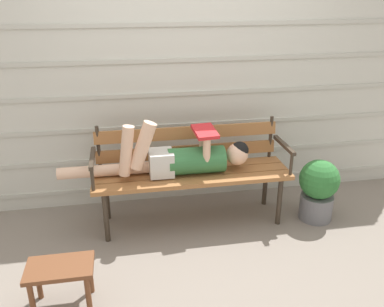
{
  "coord_description": "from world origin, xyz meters",
  "views": [
    {
      "loc": [
        -0.56,
        -3.01,
        1.97
      ],
      "look_at": [
        0.0,
        0.1,
        0.66
      ],
      "focal_mm": 37.9,
      "sensor_mm": 36.0,
      "label": 1
    }
  ],
  "objects_px": {
    "potted_plant": "(318,188)",
    "reclining_person": "(181,158)",
    "park_bench": "(191,166)",
    "footstool": "(61,274)"
  },
  "relations": [
    {
      "from": "potted_plant",
      "to": "reclining_person",
      "type": "bearing_deg",
      "value": 172.97
    },
    {
      "from": "reclining_person",
      "to": "potted_plant",
      "type": "relative_size",
      "value": 2.84
    },
    {
      "from": "park_bench",
      "to": "footstool",
      "type": "relative_size",
      "value": 3.98
    },
    {
      "from": "park_bench",
      "to": "reclining_person",
      "type": "relative_size",
      "value": 1.05
    },
    {
      "from": "park_bench",
      "to": "potted_plant",
      "type": "distance_m",
      "value": 1.16
    },
    {
      "from": "reclining_person",
      "to": "footstool",
      "type": "bearing_deg",
      "value": -136.1
    },
    {
      "from": "reclining_person",
      "to": "potted_plant",
      "type": "height_order",
      "value": "reclining_person"
    },
    {
      "from": "park_bench",
      "to": "footstool",
      "type": "xyz_separation_m",
      "value": [
        -1.02,
        -0.95,
        -0.26
      ]
    },
    {
      "from": "park_bench",
      "to": "reclining_person",
      "type": "height_order",
      "value": "reclining_person"
    },
    {
      "from": "footstool",
      "to": "reclining_person",
      "type": "bearing_deg",
      "value": 43.9
    }
  ]
}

